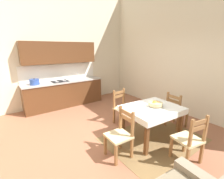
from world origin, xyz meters
TOP-DOWN VIEW (x-y plane):
  - ground_plane at (0.00, 0.00)m, footprint 5.87×6.35m
  - wall_back at (0.00, 2.93)m, footprint 5.87×0.12m
  - wall_right at (2.70, 0.00)m, footprint 0.12×6.35m
  - area_rug at (0.74, -0.72)m, footprint 2.10×1.60m
  - kitchen_cabinetry at (-0.10, 2.60)m, footprint 2.67×0.63m
  - dining_table at (0.74, -0.62)m, footprint 1.27×1.05m
  - dining_chair_camera_side at (0.67, -1.54)m, footprint 0.49×0.49m
  - dining_chair_window_side at (1.64, -0.66)m, footprint 0.45×0.45m
  - dining_chair_tv_side at (-0.21, -0.69)m, footprint 0.44×0.44m
  - dining_chair_kitchen_side at (0.68, 0.32)m, footprint 0.45×0.45m
  - fruit_bowl at (0.82, -0.64)m, footprint 0.30×0.30m

SIDE VIEW (x-z plane):
  - ground_plane at x=0.00m, z-range -0.10..0.00m
  - area_rug at x=0.74m, z-range 0.00..0.01m
  - dining_chair_camera_side at x=0.67m, z-range -0.02..0.91m
  - dining_chair_window_side at x=1.64m, z-range -0.02..0.91m
  - dining_chair_tv_side at x=-0.21m, z-range -0.02..0.91m
  - dining_chair_kitchen_side at x=0.68m, z-range -0.02..0.91m
  - dining_table at x=0.74m, z-range 0.24..0.99m
  - fruit_bowl at x=0.82m, z-range 0.75..0.87m
  - kitchen_cabinetry at x=-0.10m, z-range -0.24..1.96m
  - wall_back at x=0.00m, z-range 0.00..4.11m
  - wall_right at x=2.70m, z-range 0.00..4.11m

